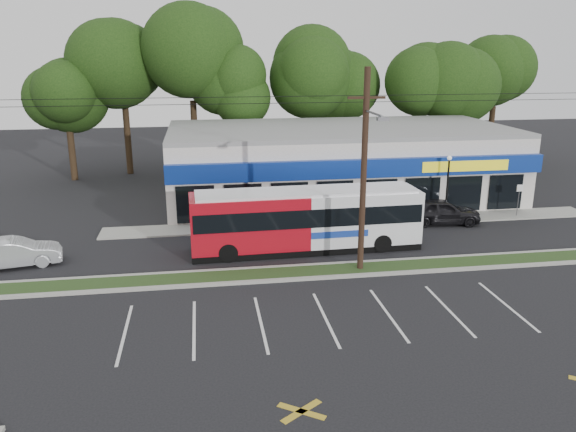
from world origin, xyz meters
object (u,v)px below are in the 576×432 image
(utility_pole, at_px, (361,166))
(pedestrian_b, at_px, (421,211))
(lamp_post, at_px, (448,180))
(sign_post, at_px, (519,194))
(car_silver, at_px, (15,253))
(car_dark, at_px, (442,211))
(pedestrian_a, at_px, (366,223))
(metrobus, at_px, (306,218))

(utility_pole, relative_size, pedestrian_b, 29.29)
(lamp_post, xyz_separation_m, sign_post, (5.00, -0.23, -1.12))
(lamp_post, distance_m, pedestrian_b, 2.81)
(utility_pole, distance_m, car_silver, 18.15)
(car_dark, bearing_deg, pedestrian_a, 116.83)
(sign_post, height_order, car_dark, sign_post)
(lamp_post, bearing_deg, car_dark, -127.04)
(car_silver, xyz_separation_m, pedestrian_b, (23.38, 3.79, 0.12))
(utility_pole, bearing_deg, car_dark, 43.03)
(sign_post, relative_size, car_silver, 0.50)
(lamp_post, height_order, car_dark, lamp_post)
(lamp_post, relative_size, sign_post, 1.91)
(lamp_post, distance_m, car_dark, 2.13)
(lamp_post, xyz_separation_m, pedestrian_b, (-2.00, -0.76, -1.82))
(pedestrian_a, bearing_deg, lamp_post, -175.30)
(car_dark, bearing_deg, metrobus, 117.65)
(pedestrian_a, distance_m, pedestrian_b, 4.73)
(utility_pole, xyz_separation_m, sign_post, (13.17, 7.65, -3.86))
(car_silver, distance_m, pedestrian_b, 23.69)
(car_silver, relative_size, pedestrian_b, 2.63)
(metrobus, height_order, pedestrian_a, metrobus)
(lamp_post, bearing_deg, utility_pole, -136.05)
(metrobus, distance_m, pedestrian_b, 8.92)
(lamp_post, relative_size, car_silver, 0.95)
(pedestrian_a, bearing_deg, metrobus, 1.81)
(metrobus, distance_m, car_silver, 15.29)
(car_silver, bearing_deg, metrobus, -100.72)
(sign_post, relative_size, car_dark, 0.46)
(utility_pole, bearing_deg, pedestrian_b, 49.08)
(utility_pole, bearing_deg, sign_post, 30.15)
(metrobus, xyz_separation_m, car_dark, (9.50, 3.46, -0.99))
(pedestrian_a, bearing_deg, car_dark, 179.80)
(car_dark, height_order, car_silver, car_dark)
(utility_pole, xyz_separation_m, metrobus, (-1.96, 3.57, -3.60))
(utility_pole, distance_m, pedestrian_a, 7.05)
(utility_pole, xyz_separation_m, pedestrian_b, (6.17, 7.12, -4.56))
(metrobus, bearing_deg, car_silver, 179.38)
(sign_post, relative_size, pedestrian_a, 1.24)
(sign_post, xyz_separation_m, pedestrian_b, (-7.00, -0.53, -0.70))
(metrobus, bearing_deg, sign_post, 13.54)
(car_dark, bearing_deg, sign_post, -76.12)
(lamp_post, relative_size, pedestrian_b, 2.49)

